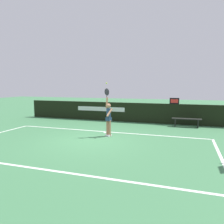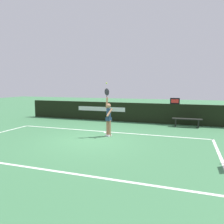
% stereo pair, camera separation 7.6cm
% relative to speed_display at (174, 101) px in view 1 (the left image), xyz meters
% --- Properties ---
extents(ground_plane, '(60.00, 60.00, 0.00)m').
position_rel_speed_display_xyz_m(ground_plane, '(-3.20, -5.37, -1.46)').
color(ground_plane, '#3E794C').
extents(court_lines, '(10.32, 5.57, 0.00)m').
position_rel_speed_display_xyz_m(court_lines, '(-3.20, -6.19, -1.45)').
color(court_lines, white).
rests_on(court_lines, ground).
extents(back_wall, '(14.33, 0.22, 1.27)m').
position_rel_speed_display_xyz_m(back_wall, '(-3.21, 0.00, -0.82)').
color(back_wall, black).
rests_on(back_wall, ground).
extents(speed_display, '(0.57, 0.13, 0.37)m').
position_rel_speed_display_xyz_m(speed_display, '(0.00, 0.00, 0.00)').
color(speed_display, black).
rests_on(speed_display, back_wall).
extents(tennis_player, '(0.45, 0.43, 2.30)m').
position_rel_speed_display_xyz_m(tennis_player, '(-2.76, -4.37, -0.52)').
color(tennis_player, '#A27153').
rests_on(tennis_player, ground).
extents(tennis_ball, '(0.07, 0.07, 0.07)m').
position_rel_speed_display_xyz_m(tennis_ball, '(-2.85, -4.38, 1.06)').
color(tennis_ball, '#CBE133').
extents(courtside_bench_near, '(1.67, 0.40, 0.50)m').
position_rel_speed_display_xyz_m(courtside_bench_near, '(0.75, -0.70, -1.07)').
color(courtside_bench_near, black).
rests_on(courtside_bench_near, ground).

